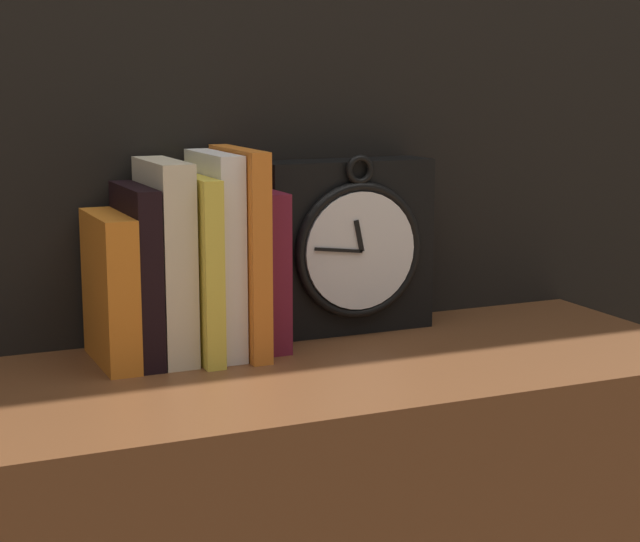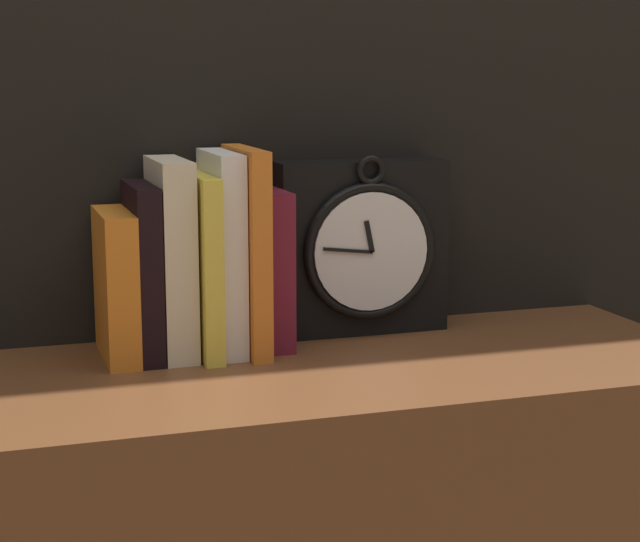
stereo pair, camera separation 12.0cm
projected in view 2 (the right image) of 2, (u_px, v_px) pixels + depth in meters
clock at (361, 247)px, 1.36m from camera, size 0.22×0.08×0.23m
book_slot0_orange at (116, 285)px, 1.24m from camera, size 0.04×0.14×0.17m
book_slot1_black at (143, 271)px, 1.24m from camera, size 0.03×0.14×0.20m
book_slot2_cream at (171, 257)px, 1.25m from camera, size 0.04×0.14×0.23m
book_slot3_yellow at (201, 264)px, 1.26m from camera, size 0.02×0.15×0.21m
book_slot4_white at (222, 252)px, 1.27m from camera, size 0.03×0.14×0.24m
book_slot5_orange at (246, 250)px, 1.27m from camera, size 0.02×0.15×0.24m
book_slot6_maroon at (269, 267)px, 1.30m from camera, size 0.03×0.12×0.19m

